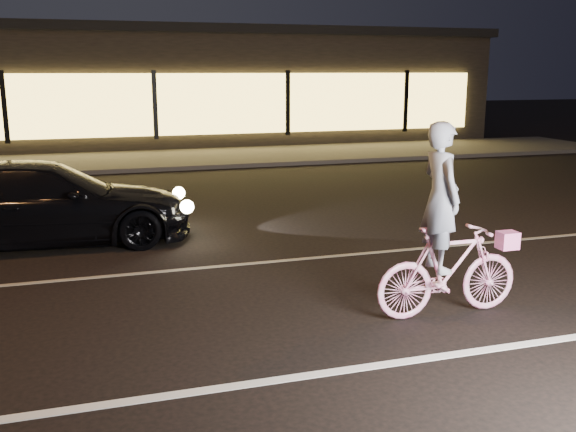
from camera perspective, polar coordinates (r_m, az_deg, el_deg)
name	(u,v)px	position (r m, az deg, el deg)	size (l,w,h in m)	color
ground	(292,313)	(7.36, 0.38, -8.65)	(90.00, 90.00, 0.00)	black
lane_stripe_near	(341,371)	(6.06, 4.76, -13.55)	(60.00, 0.12, 0.01)	silver
lane_stripe_far	(250,263)	(9.18, -3.38, -4.24)	(60.00, 0.10, 0.01)	gray
sidewalk	(163,160)	(19.81, -11.03, 4.95)	(30.00, 4.00, 0.12)	#383533
storefront	(143,85)	(25.59, -12.73, 11.29)	(25.40, 8.42, 4.20)	black
cyclist	(446,249)	(7.28, 13.91, -2.86)	(1.73, 0.59, 2.18)	#ED3E8F
sedan	(45,203)	(10.76, -20.80, 1.06)	(4.55, 1.95, 1.31)	black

